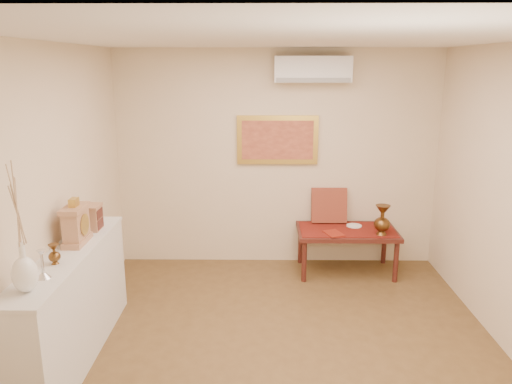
{
  "coord_description": "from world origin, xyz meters",
  "views": [
    {
      "loc": [
        -0.2,
        -3.9,
        2.52
      ],
      "look_at": [
        -0.25,
        1.15,
        1.21
      ],
      "focal_mm": 35.0,
      "sensor_mm": 36.0,
      "label": 1
    }
  ],
  "objects_px": {
    "mantel_clock": "(76,224)",
    "wooden_chest": "(92,217)",
    "white_vase": "(19,228)",
    "display_ledge": "(73,306)",
    "brass_urn_tall": "(382,217)",
    "low_table": "(347,235)"
  },
  "relations": [
    {
      "from": "brass_urn_tall",
      "to": "display_ledge",
      "type": "distance_m",
      "value": 3.5
    },
    {
      "from": "white_vase",
      "to": "mantel_clock",
      "type": "bearing_deg",
      "value": 89.36
    },
    {
      "from": "display_ledge",
      "to": "white_vase",
      "type": "bearing_deg",
      "value": -90.1
    },
    {
      "from": "white_vase",
      "to": "mantel_clock",
      "type": "xyz_separation_m",
      "value": [
        0.01,
        0.96,
        -0.29
      ]
    },
    {
      "from": "mantel_clock",
      "to": "wooden_chest",
      "type": "distance_m",
      "value": 0.38
    },
    {
      "from": "display_ledge",
      "to": "mantel_clock",
      "type": "xyz_separation_m",
      "value": [
        0.01,
        0.22,
        0.66
      ]
    },
    {
      "from": "brass_urn_tall",
      "to": "wooden_chest",
      "type": "xyz_separation_m",
      "value": [
        -3.02,
        -1.1,
        0.33
      ]
    },
    {
      "from": "brass_urn_tall",
      "to": "low_table",
      "type": "height_order",
      "value": "brass_urn_tall"
    },
    {
      "from": "white_vase",
      "to": "low_table",
      "type": "height_order",
      "value": "white_vase"
    },
    {
      "from": "white_vase",
      "to": "display_ledge",
      "type": "height_order",
      "value": "white_vase"
    },
    {
      "from": "white_vase",
      "to": "wooden_chest",
      "type": "relative_size",
      "value": 3.81
    },
    {
      "from": "white_vase",
      "to": "display_ledge",
      "type": "bearing_deg",
      "value": 89.9
    },
    {
      "from": "mantel_clock",
      "to": "wooden_chest",
      "type": "relative_size",
      "value": 1.68
    },
    {
      "from": "white_vase",
      "to": "mantel_clock",
      "type": "height_order",
      "value": "white_vase"
    },
    {
      "from": "wooden_chest",
      "to": "mantel_clock",
      "type": "bearing_deg",
      "value": -92.06
    },
    {
      "from": "display_ledge",
      "to": "low_table",
      "type": "relative_size",
      "value": 1.68
    },
    {
      "from": "display_ledge",
      "to": "low_table",
      "type": "height_order",
      "value": "display_ledge"
    },
    {
      "from": "wooden_chest",
      "to": "low_table",
      "type": "height_order",
      "value": "wooden_chest"
    },
    {
      "from": "brass_urn_tall",
      "to": "wooden_chest",
      "type": "distance_m",
      "value": 3.23
    },
    {
      "from": "mantel_clock",
      "to": "white_vase",
      "type": "bearing_deg",
      "value": -90.64
    },
    {
      "from": "brass_urn_tall",
      "to": "wooden_chest",
      "type": "relative_size",
      "value": 1.78
    },
    {
      "from": "brass_urn_tall",
      "to": "mantel_clock",
      "type": "height_order",
      "value": "mantel_clock"
    }
  ]
}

